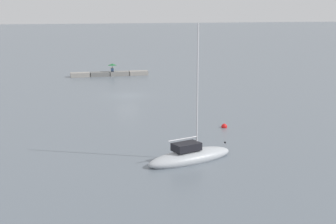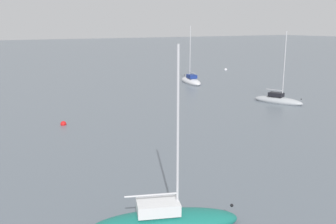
{
  "view_description": "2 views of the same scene",
  "coord_description": "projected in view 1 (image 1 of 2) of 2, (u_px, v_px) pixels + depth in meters",
  "views": [
    {
      "loc": [
        9.21,
        59.5,
        10.76
      ],
      "look_at": [
        1.01,
        25.36,
        3.27
      ],
      "focal_mm": 53.47,
      "sensor_mm": 36.0,
      "label": 1
    },
    {
      "loc": [
        -35.93,
        66.04,
        10.36
      ],
      "look_at": [
        -0.57,
        44.7,
        0.87
      ],
      "focal_mm": 40.63,
      "sensor_mm": 36.0,
      "label": 2
    }
  ],
  "objects": [
    {
      "name": "ground_plane",
      "position": [
        128.0,
        96.0,
        60.93
      ],
      "size": [
        500.0,
        500.0,
        0.0
      ],
      "primitive_type": "plane",
      "color": "slate"
    },
    {
      "name": "seawall_pier",
      "position": [
        110.0,
        74.0,
        77.82
      ],
      "size": [
        12.05,
        1.45,
        0.68
      ],
      "color": "gray",
      "rests_on": "ground_plane"
    },
    {
      "name": "person_seated_blue_left",
      "position": [
        112.0,
        70.0,
        77.75
      ],
      "size": [
        0.4,
        0.6,
        0.73
      ],
      "rotation": [
        0.0,
        0.0,
        -0.0
      ],
      "color": "#1E2333",
      "rests_on": "seawall_pier"
    },
    {
      "name": "umbrella_open_green",
      "position": [
        112.0,
        64.0,
        77.59
      ],
      "size": [
        1.37,
        1.37,
        1.29
      ],
      "color": "black",
      "rests_on": "seawall_pier"
    },
    {
      "name": "sailboat_grey_outer",
      "position": [
        190.0,
        156.0,
        35.27
      ],
      "size": [
        7.08,
        4.1,
        9.94
      ],
      "rotation": [
        0.0,
        0.0,
        1.91
      ],
      "color": "#ADB2B7",
      "rests_on": "ground_plane"
    },
    {
      "name": "mooring_buoy_far",
      "position": [
        224.0,
        127.0,
        44.98
      ],
      "size": [
        0.53,
        0.53,
        0.53
      ],
      "color": "red",
      "rests_on": "ground_plane"
    }
  ]
}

